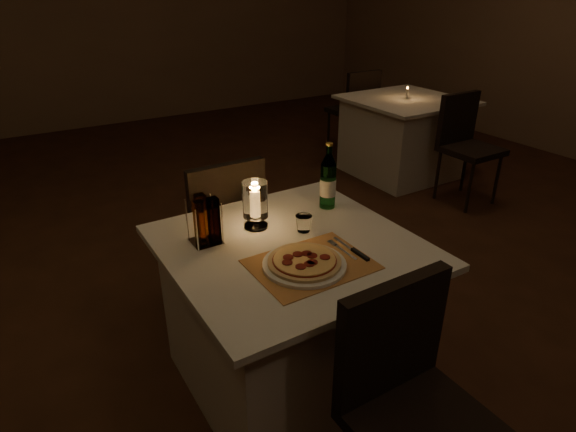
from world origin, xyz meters
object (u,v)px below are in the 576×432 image
chair_near (409,390)px  water_bottle (328,182)px  tumbler (304,223)px  hurricane_candle (255,201)px  chair_far (221,220)px  main_table (290,315)px  pizza (304,261)px  plate (304,264)px  neighbor_table_right (402,137)px

chair_near → water_bottle: 1.04m
tumbler → hurricane_candle: size_ratio=0.34×
chair_far → water_bottle: (0.34, -0.50, 0.32)m
main_table → chair_far: bearing=90.0°
main_table → pizza: (-0.05, -0.18, 0.39)m
plate → neighbor_table_right: (2.43, 1.97, -0.38)m
water_bottle → hurricane_candle: bearing=-178.8°
chair_near → neighbor_table_right: 3.46m
plate → water_bottle: (0.39, 0.40, 0.12)m
chair_near → hurricane_candle: (-0.05, 0.92, 0.32)m
chair_far → chair_near: bearing=-90.0°
water_bottle → hurricane_candle: (-0.39, -0.01, -0.00)m
plate → hurricane_candle: (0.00, 0.39, 0.11)m
chair_far → pizza: bearing=-93.2°
neighbor_table_right → water_bottle: bearing=-142.4°
chair_near → hurricane_candle: hurricane_candle is taller
chair_near → water_bottle: size_ratio=2.82×
main_table → tumbler: (0.11, 0.07, 0.40)m
plate → water_bottle: 0.57m
hurricane_candle → neighbor_table_right: size_ratio=0.21×
main_table → tumbler: 0.42m
plate → pizza: size_ratio=1.14×
pizza → plate: bearing=54.7°
main_table → chair_far: chair_far is taller
hurricane_candle → pizza: bearing=-90.1°
plate → hurricane_candle: size_ratio=1.50×
pizza → tumbler: size_ratio=3.85×
main_table → pizza: size_ratio=3.57×
main_table → plate: bearing=-105.5°
chair_near → pizza: size_ratio=3.21×
chair_far → pizza: 0.92m
chair_near → tumbler: size_ratio=12.39×
chair_far → hurricane_candle: (-0.05, -0.50, 0.32)m
chair_near → neighbor_table_right: bearing=46.4°
plate → hurricane_candle: 0.41m
main_table → chair_far: 0.74m
plate → main_table: bearing=74.5°
hurricane_candle → tumbler: bearing=-41.5°
pizza → hurricane_candle: (0.00, 0.39, 0.10)m
plate → neighbor_table_right: plate is taller
plate → tumbler: size_ratio=4.41×
chair_far → pizza: chair_far is taller
chair_near → chair_far: size_ratio=1.00×
chair_near → tumbler: (0.11, 0.78, 0.23)m
main_table → plate: size_ratio=3.12×
pizza → chair_near: bearing=-84.6°
plate → hurricane_candle: hurricane_candle is taller
chair_near → pizza: chair_near is taller
pizza → hurricane_candle: bearing=89.9°
pizza → neighbor_table_right: 3.15m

